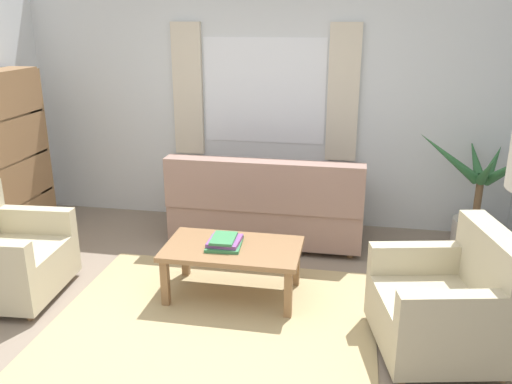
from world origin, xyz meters
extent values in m
plane|color=gray|center=(0.00, 0.00, 0.00)|extent=(6.24, 6.24, 0.00)
cube|color=silver|center=(0.00, 2.26, 1.30)|extent=(5.32, 0.12, 2.60)
cube|color=white|center=(0.00, 2.20, 1.45)|extent=(1.30, 0.01, 1.10)
cube|color=beige|center=(-0.83, 2.17, 1.45)|extent=(0.32, 0.06, 1.40)
cube|color=beige|center=(0.83, 2.17, 1.45)|extent=(0.32, 0.06, 1.40)
cube|color=tan|center=(0.00, 0.00, 0.01)|extent=(2.41, 2.01, 0.01)
cube|color=gray|center=(0.14, 1.66, 0.25)|extent=(1.90, 0.80, 0.38)
cube|color=gray|center=(0.14, 1.34, 0.68)|extent=(1.90, 0.20, 0.48)
cube|color=gray|center=(1.01, 1.66, 0.56)|extent=(0.16, 0.80, 0.24)
cube|color=gray|center=(-0.73, 1.66, 0.56)|extent=(0.16, 0.80, 0.24)
cylinder|color=olive|center=(0.99, 1.96, 0.03)|extent=(0.06, 0.06, 0.06)
cylinder|color=olive|center=(-0.71, 1.96, 0.03)|extent=(0.06, 0.06, 0.06)
cylinder|color=olive|center=(0.99, 1.36, 0.03)|extent=(0.06, 0.06, 0.06)
cylinder|color=olive|center=(-0.71, 1.36, 0.03)|extent=(0.06, 0.06, 0.06)
cube|color=#BCB293|center=(-1.73, 0.10, 0.24)|extent=(0.86, 0.89, 0.36)
cube|color=#BCB293|center=(-1.76, 0.46, 0.53)|extent=(0.81, 0.18, 0.22)
cylinder|color=olive|center=(-1.39, -0.22, 0.03)|extent=(0.05, 0.05, 0.06)
cylinder|color=olive|center=(-1.44, 0.46, 0.03)|extent=(0.05, 0.05, 0.06)
cylinder|color=olive|center=(-2.08, 0.42, 0.03)|extent=(0.05, 0.05, 0.06)
cube|color=#BCB293|center=(1.59, -0.05, 0.24)|extent=(0.96, 0.99, 0.36)
cube|color=#BCB293|center=(1.91, 0.02, 0.65)|extent=(0.35, 0.86, 0.46)
cube|color=#BCB293|center=(1.52, 0.30, 0.53)|extent=(0.81, 0.28, 0.22)
cube|color=#BCB293|center=(1.67, -0.40, 0.53)|extent=(0.81, 0.28, 0.22)
cylinder|color=olive|center=(1.21, 0.21, 0.03)|extent=(0.05, 0.05, 0.06)
cylinder|color=olive|center=(1.35, -0.45, 0.03)|extent=(0.05, 0.05, 0.06)
cylinder|color=olive|center=(1.83, 0.35, 0.03)|extent=(0.05, 0.05, 0.06)
cylinder|color=olive|center=(1.98, -0.32, 0.03)|extent=(0.05, 0.05, 0.06)
cube|color=olive|center=(0.05, 0.43, 0.42)|extent=(1.10, 0.64, 0.04)
cube|color=olive|center=(-0.44, 0.17, 0.20)|extent=(0.06, 0.06, 0.40)
cube|color=olive|center=(0.54, 0.17, 0.20)|extent=(0.06, 0.06, 0.40)
cube|color=olive|center=(-0.44, 0.69, 0.20)|extent=(0.06, 0.06, 0.40)
cube|color=olive|center=(0.54, 0.69, 0.20)|extent=(0.06, 0.06, 0.40)
cube|color=#387F4C|center=(-0.02, 0.45, 0.45)|extent=(0.30, 0.35, 0.03)
cube|color=#7F478C|center=(-0.02, 0.44, 0.48)|extent=(0.25, 0.28, 0.03)
cube|color=#387F4C|center=(-0.02, 0.43, 0.51)|extent=(0.20, 0.28, 0.02)
cylinder|color=#B7B2A8|center=(2.18, 1.77, 0.15)|extent=(0.41, 0.41, 0.31)
cylinder|color=brown|center=(2.18, 1.77, 0.50)|extent=(0.07, 0.07, 0.39)
cone|color=#2D6638|center=(2.32, 1.96, 0.86)|extent=(0.32, 0.44, 0.35)
cone|color=#2D6638|center=(2.16, 2.03, 0.87)|extent=(0.13, 0.49, 0.35)
cone|color=#2D6638|center=(1.86, 1.86, 0.92)|extent=(0.59, 0.26, 0.47)
cone|color=#2D6638|center=(1.96, 1.70, 0.85)|extent=(0.44, 0.24, 0.37)
cone|color=#2D6638|center=(2.16, 1.50, 0.88)|extent=(0.13, 0.51, 0.40)
cone|color=#2D6638|center=(2.30, 1.56, 0.86)|extent=(0.27, 0.43, 0.40)
cube|color=olive|center=(-2.38, 1.62, 0.85)|extent=(0.30, 0.04, 1.70)
cube|color=olive|center=(-2.24, 1.17, 0.85)|extent=(0.02, 0.90, 1.70)
cube|color=olive|center=(-2.38, 1.17, 0.01)|extent=(0.30, 0.86, 0.02)
cube|color=olive|center=(-2.38, 1.17, 0.43)|extent=(0.30, 0.86, 0.02)
cube|color=olive|center=(-2.38, 1.17, 0.86)|extent=(0.30, 0.86, 0.02)
cube|color=olive|center=(-2.38, 1.17, 1.28)|extent=(0.30, 0.86, 0.02)
cube|color=beige|center=(-2.38, 1.53, 0.97)|extent=(0.28, 0.06, 0.19)
cube|color=#335199|center=(-2.38, 1.46, 0.98)|extent=(0.26, 0.06, 0.23)
cube|color=#335199|center=(-2.38, 1.39, 0.96)|extent=(0.24, 0.06, 0.19)
cube|color=#7F478C|center=(-2.38, 1.31, 0.96)|extent=(0.26, 0.08, 0.19)
cube|color=#387F4C|center=(-2.38, 1.22, 0.99)|extent=(0.28, 0.09, 0.24)
cube|color=#7F478C|center=(-2.38, 1.13, 1.01)|extent=(0.23, 0.06, 0.27)
cube|color=#B23833|center=(-2.38, 1.05, 0.98)|extent=(0.23, 0.08, 0.21)
camera|label=1|loc=(0.96, -3.38, 2.21)|focal=37.22mm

